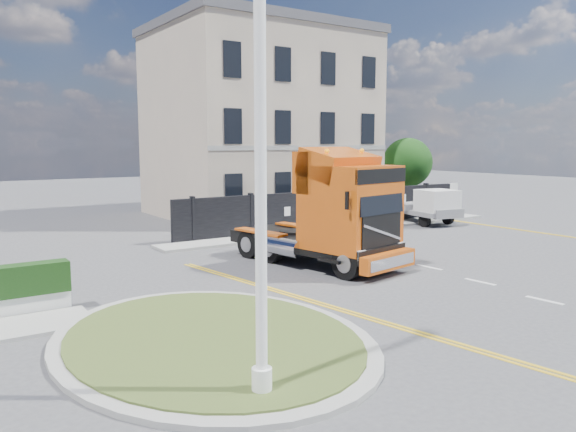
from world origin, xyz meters
TOP-DOWN VIEW (x-y plane):
  - ground at (0.00, 0.00)m, footprint 120.00×120.00m
  - traffic_island at (-7.00, -3.00)m, footprint 6.80×6.80m
  - hoarding_fence at (6.55, 9.00)m, footprint 18.80×0.25m
  - georgian_building at (6.00, 16.50)m, footprint 12.30×10.30m
  - tree at (14.38, 12.10)m, footprint 3.20×3.20m
  - pavement_far at (6.00, 8.10)m, footprint 20.00×1.60m
  - truck at (0.15, 1.51)m, footprint 3.76×7.27m
  - flatbed_pickup at (11.20, 7.10)m, footprint 2.57×4.93m
  - lamppost_island at (-7.50, -6.00)m, footprint 0.28×0.56m

SIDE VIEW (x-z plane):
  - ground at x=0.00m, z-range 0.00..0.00m
  - pavement_far at x=6.00m, z-range 0.00..0.12m
  - traffic_island at x=-7.00m, z-range 0.00..0.16m
  - hoarding_fence at x=6.55m, z-range 0.00..2.00m
  - flatbed_pickup at x=11.20m, z-range 0.07..2.02m
  - truck at x=0.15m, z-range -0.22..3.94m
  - tree at x=14.38m, z-range 0.65..5.45m
  - lamppost_island at x=-7.50m, z-range 0.19..9.24m
  - georgian_building at x=6.00m, z-range -0.63..12.17m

